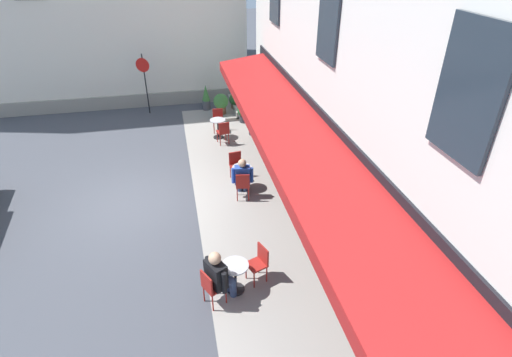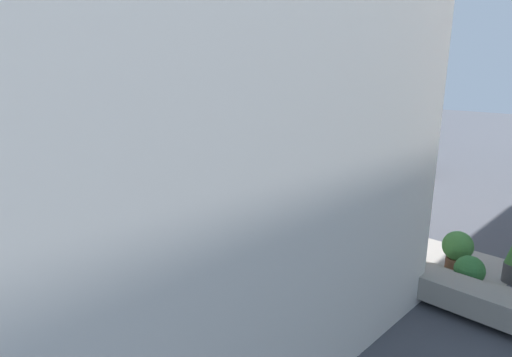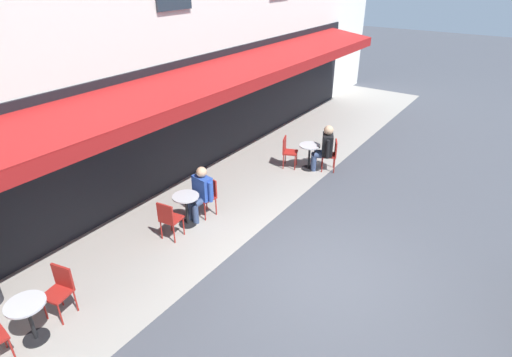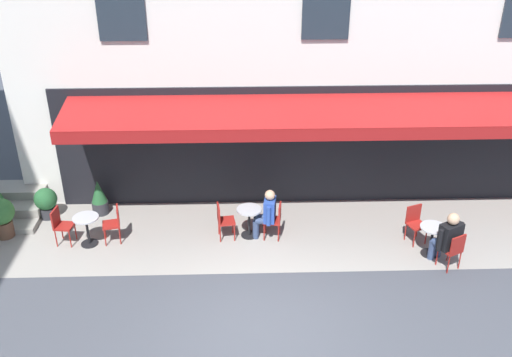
{
  "view_description": "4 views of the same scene",
  "coord_description": "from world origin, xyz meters",
  "px_view_note": "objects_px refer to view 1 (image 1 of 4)",
  "views": [
    {
      "loc": [
        -10.34,
        -1.5,
        6.82
      ],
      "look_at": [
        -1.05,
        -3.49,
        1.03
      ],
      "focal_mm": 28.25,
      "sensor_mm": 36.0,
      "label": 1
    },
    {
      "loc": [
        8.91,
        -12.54,
        4.41
      ],
      "look_at": [
        0.1,
        -3.65,
        1.13
      ],
      "focal_mm": 29.73,
      "sensor_mm": 36.0,
      "label": 2
    },
    {
      "loc": [
        5.82,
        2.48,
        5.31
      ],
      "look_at": [
        -1.2,
        -2.34,
        0.89
      ],
      "focal_mm": 29.04,
      "sensor_mm": 36.0,
      "label": 3
    },
    {
      "loc": [
        0.35,
        8.39,
        7.73
      ],
      "look_at": [
        -0.02,
        -3.73,
        1.34
      ],
      "focal_mm": 40.36,
      "sensor_mm": 36.0,
      "label": 4
    }
  ],
  "objects_px": {
    "cafe_table_streetside": "(218,126)",
    "seated_companion_in_blue": "(242,176)",
    "cafe_chair_red_corner_right": "(236,163)",
    "seated_patron_in_black": "(219,275)",
    "potted_plant_entrance_left": "(254,123)",
    "cafe_chair_red_kerbside": "(211,286)",
    "potted_plant_under_sign": "(244,112)",
    "cafe_chair_red_back_row": "(259,261)",
    "cafe_chair_red_corner_left": "(218,118)",
    "cafe_chair_red_near_door": "(223,131)",
    "cafe_table_mid_terrace": "(242,174)",
    "cafe_chair_red_facing_street": "(243,184)",
    "no_parking_sign": "(144,73)",
    "potted_plant_entrance_right": "(221,104)",
    "cafe_table_near_entrance": "(235,274)",
    "potted_plant_by_steps": "(206,98)",
    "potted_plant_mid_terrace": "(236,101)"
  },
  "relations": [
    {
      "from": "cafe_table_streetside",
      "to": "potted_plant_by_steps",
      "type": "xyz_separation_m",
      "value": [
        3.07,
        0.13,
        0.06
      ]
    },
    {
      "from": "cafe_table_near_entrance",
      "to": "cafe_table_streetside",
      "type": "height_order",
      "value": "same"
    },
    {
      "from": "cafe_chair_red_near_door",
      "to": "seated_patron_in_black",
      "type": "bearing_deg",
      "value": 171.26
    },
    {
      "from": "potted_plant_entrance_left",
      "to": "cafe_chair_red_kerbside",
      "type": "bearing_deg",
      "value": 162.19
    },
    {
      "from": "cafe_chair_red_back_row",
      "to": "cafe_table_streetside",
      "type": "height_order",
      "value": "cafe_chair_red_back_row"
    },
    {
      "from": "cafe_chair_red_back_row",
      "to": "cafe_chair_red_corner_right",
      "type": "height_order",
      "value": "same"
    },
    {
      "from": "cafe_table_streetside",
      "to": "potted_plant_entrance_left",
      "type": "distance_m",
      "value": 1.43
    },
    {
      "from": "cafe_table_streetside",
      "to": "potted_plant_by_steps",
      "type": "bearing_deg",
      "value": 2.45
    },
    {
      "from": "seated_companion_in_blue",
      "to": "potted_plant_under_sign",
      "type": "bearing_deg",
      "value": -11.14
    },
    {
      "from": "seated_companion_in_blue",
      "to": "potted_plant_under_sign",
      "type": "xyz_separation_m",
      "value": [
        5.53,
        -1.09,
        -0.25
      ]
    },
    {
      "from": "cafe_chair_red_back_row",
      "to": "cafe_chair_red_near_door",
      "type": "height_order",
      "value": "same"
    },
    {
      "from": "cafe_chair_red_kerbside",
      "to": "seated_companion_in_blue",
      "type": "xyz_separation_m",
      "value": [
        4.01,
        -1.41,
        0.14
      ]
    },
    {
      "from": "cafe_chair_red_facing_street",
      "to": "cafe_chair_red_kerbside",
      "type": "bearing_deg",
      "value": 160.1
    },
    {
      "from": "seated_patron_in_black",
      "to": "potted_plant_mid_terrace",
      "type": "distance_m",
      "value": 10.94
    },
    {
      "from": "no_parking_sign",
      "to": "potted_plant_entrance_right",
      "type": "height_order",
      "value": "no_parking_sign"
    },
    {
      "from": "cafe_chair_red_corner_right",
      "to": "cafe_chair_red_near_door",
      "type": "bearing_deg",
      "value": 0.94
    },
    {
      "from": "seated_patron_in_black",
      "to": "cafe_chair_red_corner_left",
      "type": "bearing_deg",
      "value": -7.21
    },
    {
      "from": "cafe_chair_red_corner_right",
      "to": "seated_patron_in_black",
      "type": "height_order",
      "value": "seated_patron_in_black"
    },
    {
      "from": "cafe_chair_red_near_door",
      "to": "potted_plant_by_steps",
      "type": "height_order",
      "value": "potted_plant_by_steps"
    },
    {
      "from": "cafe_chair_red_corner_right",
      "to": "potted_plant_entrance_left",
      "type": "distance_m",
      "value": 3.43
    },
    {
      "from": "cafe_table_mid_terrace",
      "to": "cafe_chair_red_facing_street",
      "type": "relative_size",
      "value": 0.82
    },
    {
      "from": "seated_patron_in_black",
      "to": "potted_plant_by_steps",
      "type": "xyz_separation_m",
      "value": [
        11.19,
        -0.89,
        -0.17
      ]
    },
    {
      "from": "cafe_table_near_entrance",
      "to": "potted_plant_entrance_right",
      "type": "distance_m",
      "value": 10.09
    },
    {
      "from": "cafe_chair_red_kerbside",
      "to": "cafe_chair_red_corner_right",
      "type": "bearing_deg",
      "value": -15.37
    },
    {
      "from": "cafe_chair_red_kerbside",
      "to": "seated_patron_in_black",
      "type": "xyz_separation_m",
      "value": [
        0.1,
        -0.19,
        0.17
      ]
    },
    {
      "from": "cafe_table_near_entrance",
      "to": "cafe_chair_red_near_door",
      "type": "relative_size",
      "value": 0.82
    },
    {
      "from": "cafe_chair_red_near_door",
      "to": "potted_plant_under_sign",
      "type": "bearing_deg",
      "value": -30.63
    },
    {
      "from": "cafe_table_near_entrance",
      "to": "potted_plant_by_steps",
      "type": "bearing_deg",
      "value": -2.74
    },
    {
      "from": "cafe_chair_red_corner_left",
      "to": "seated_companion_in_blue",
      "type": "height_order",
      "value": "seated_companion_in_blue"
    },
    {
      "from": "cafe_chair_red_kerbside",
      "to": "potted_plant_entrance_right",
      "type": "relative_size",
      "value": 0.9
    },
    {
      "from": "cafe_table_streetside",
      "to": "seated_companion_in_blue",
      "type": "xyz_separation_m",
      "value": [
        -4.21,
        -0.19,
        0.2
      ]
    },
    {
      "from": "cafe_chair_red_back_row",
      "to": "seated_patron_in_black",
      "type": "xyz_separation_m",
      "value": [
        -0.42,
        0.96,
        0.17
      ]
    },
    {
      "from": "potted_plant_entrance_right",
      "to": "potted_plant_mid_terrace",
      "type": "height_order",
      "value": "potted_plant_entrance_right"
    },
    {
      "from": "cafe_chair_red_near_door",
      "to": "potted_plant_by_steps",
      "type": "bearing_deg",
      "value": 4.02
    },
    {
      "from": "cafe_chair_red_back_row",
      "to": "potted_plant_entrance_left",
      "type": "height_order",
      "value": "potted_plant_entrance_left"
    },
    {
      "from": "cafe_table_near_entrance",
      "to": "cafe_chair_red_kerbside",
      "type": "xyz_separation_m",
      "value": [
        -0.29,
        0.56,
        0.06
      ]
    },
    {
      "from": "cafe_chair_red_kerbside",
      "to": "cafe_chair_red_back_row",
      "type": "height_order",
      "value": "same"
    },
    {
      "from": "seated_companion_in_blue",
      "to": "potted_plant_mid_terrace",
      "type": "distance_m",
      "value": 6.87
    },
    {
      "from": "no_parking_sign",
      "to": "potted_plant_entrance_left",
      "type": "relative_size",
      "value": 2.78
    },
    {
      "from": "cafe_table_near_entrance",
      "to": "potted_plant_under_sign",
      "type": "distance_m",
      "value": 9.45
    },
    {
      "from": "no_parking_sign",
      "to": "potted_plant_entrance_right",
      "type": "relative_size",
      "value": 2.57
    },
    {
      "from": "potted_plant_under_sign",
      "to": "potted_plant_by_steps",
      "type": "xyz_separation_m",
      "value": [
        1.74,
        1.41,
        0.11
      ]
    },
    {
      "from": "potted_plant_under_sign",
      "to": "potted_plant_entrance_right",
      "type": "relative_size",
      "value": 0.8
    },
    {
      "from": "cafe_chair_red_kerbside",
      "to": "potted_plant_mid_terrace",
      "type": "distance_m",
      "value": 11.07
    },
    {
      "from": "seated_companion_in_blue",
      "to": "potted_plant_by_steps",
      "type": "bearing_deg",
      "value": 2.52
    },
    {
      "from": "cafe_chair_red_near_door",
      "to": "potted_plant_entrance_left",
      "type": "relative_size",
      "value": 0.97
    },
    {
      "from": "seated_companion_in_blue",
      "to": "cafe_chair_red_facing_street",
      "type": "bearing_deg",
      "value": 171.26
    },
    {
      "from": "seated_companion_in_blue",
      "to": "no_parking_sign",
      "type": "distance_m",
      "value": 7.95
    },
    {
      "from": "cafe_chair_red_back_row",
      "to": "cafe_chair_red_corner_left",
      "type": "bearing_deg",
      "value": -1.02
    },
    {
      "from": "potted_plant_under_sign",
      "to": "potted_plant_mid_terrace",
      "type": "relative_size",
      "value": 0.96
    }
  ]
}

